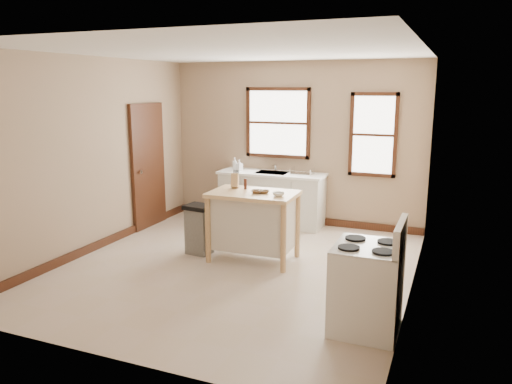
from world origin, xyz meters
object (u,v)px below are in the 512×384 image
at_px(bowl_a, 257,192).
at_px(trash_bin, 199,229).
at_px(knife_block, 235,181).
at_px(bowl_c, 279,194).
at_px(soap_bottle_b, 239,165).
at_px(dish_rack, 302,171).
at_px(gas_stove, 367,275).
at_px(kitchen_island, 253,226).
at_px(pepper_grinder, 245,184).
at_px(soap_bottle_a, 235,164).
at_px(bowl_b, 264,192).

height_order(bowl_a, trash_bin, bowl_a).
relative_size(knife_block, bowl_c, 1.28).
relative_size(soap_bottle_b, dish_rack, 0.53).
xyz_separation_m(trash_bin, gas_stove, (2.64, -1.41, 0.21)).
distance_m(kitchen_island, pepper_grinder, 0.60).
relative_size(kitchen_island, gas_stove, 1.03).
height_order(soap_bottle_a, bowl_b, soap_bottle_a).
height_order(bowl_b, gas_stove, gas_stove).
relative_size(bowl_a, bowl_c, 1.02).
height_order(knife_block, trash_bin, knife_block).
bearing_deg(soap_bottle_b, bowl_c, -31.83).
bearing_deg(trash_bin, knife_block, 31.35).
height_order(soap_bottle_b, dish_rack, soap_bottle_b).
bearing_deg(knife_block, bowl_c, -35.91).
relative_size(knife_block, bowl_a, 1.25).
height_order(dish_rack, pepper_grinder, pepper_grinder).
xyz_separation_m(knife_block, bowl_b, (0.51, -0.16, -0.08)).
distance_m(soap_bottle_b, bowl_b, 2.10).
relative_size(kitchen_island, bowl_a, 7.36).
relative_size(soap_bottle_b, knife_block, 0.99).
bearing_deg(knife_block, soap_bottle_a, 98.52).
relative_size(kitchen_island, bowl_c, 7.52).
height_order(bowl_b, bowl_c, bowl_c).
bearing_deg(soap_bottle_b, kitchen_island, -39.14).
bearing_deg(soap_bottle_a, gas_stove, -47.83).
bearing_deg(soap_bottle_b, knife_block, -46.69).
height_order(soap_bottle_b, pepper_grinder, soap_bottle_b).
distance_m(knife_block, bowl_a, 0.46).
xyz_separation_m(soap_bottle_a, bowl_b, (1.24, -1.76, -0.05)).
height_order(soap_bottle_a, soap_bottle_b, soap_bottle_a).
xyz_separation_m(kitchen_island, bowl_b, (0.16, -0.00, 0.50)).
bearing_deg(dish_rack, knife_block, -126.81).
height_order(soap_bottle_b, trash_bin, soap_bottle_b).
distance_m(soap_bottle_a, knife_block, 1.75).
xyz_separation_m(bowl_c, gas_stove, (1.41, -1.35, -0.42)).
distance_m(soap_bottle_b, kitchen_island, 2.09).
bearing_deg(bowl_b, bowl_c, -24.11).
height_order(dish_rack, gas_stove, gas_stove).
xyz_separation_m(pepper_grinder, bowl_b, (0.34, -0.14, -0.06)).
bearing_deg(bowl_c, pepper_grinder, 156.64).
relative_size(dish_rack, bowl_c, 2.36).
relative_size(pepper_grinder, bowl_c, 0.96).
bearing_deg(knife_block, dish_rack, 57.91).
bearing_deg(soap_bottle_a, kitchen_island, -58.21).
bearing_deg(soap_bottle_b, gas_stove, -27.54).
bearing_deg(bowl_c, gas_stove, -43.79).
xyz_separation_m(bowl_b, trash_bin, (-0.98, -0.05, -0.62)).
height_order(bowl_a, bowl_b, bowl_a).
bearing_deg(gas_stove, pepper_grinder, 141.17).
distance_m(dish_rack, bowl_b, 1.84).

